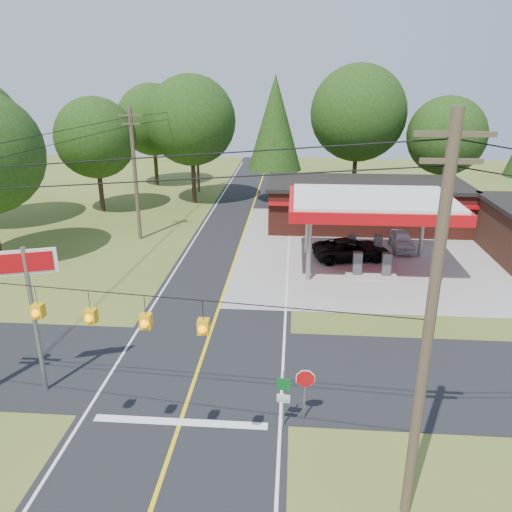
# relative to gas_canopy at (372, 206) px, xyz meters

# --- Properties ---
(ground) EXTENTS (120.00, 120.00, 0.00)m
(ground) POSITION_rel_gas_canopy_xyz_m (-9.00, -13.00, -4.27)
(ground) COLOR #465C20
(ground) RESTS_ON ground
(main_highway) EXTENTS (8.00, 120.00, 0.02)m
(main_highway) POSITION_rel_gas_canopy_xyz_m (-9.00, -13.00, -4.26)
(main_highway) COLOR black
(main_highway) RESTS_ON ground
(cross_road) EXTENTS (70.00, 7.00, 0.02)m
(cross_road) POSITION_rel_gas_canopy_xyz_m (-9.00, -13.00, -4.25)
(cross_road) COLOR black
(cross_road) RESTS_ON ground
(lane_center_yellow) EXTENTS (0.15, 110.00, 0.00)m
(lane_center_yellow) POSITION_rel_gas_canopy_xyz_m (-9.00, -13.00, -4.24)
(lane_center_yellow) COLOR yellow
(lane_center_yellow) RESTS_ON main_highway
(gas_canopy) EXTENTS (10.60, 7.40, 4.88)m
(gas_canopy) POSITION_rel_gas_canopy_xyz_m (0.00, 0.00, 0.00)
(gas_canopy) COLOR gray
(gas_canopy) RESTS_ON ground
(convenience_store) EXTENTS (16.40, 7.55, 3.80)m
(convenience_store) POSITION_rel_gas_canopy_xyz_m (1.00, 9.98, -2.35)
(convenience_store) COLOR maroon
(convenience_store) RESTS_ON ground
(utility_pole_near_right) EXTENTS (1.80, 0.30, 11.50)m
(utility_pole_near_right) POSITION_rel_gas_canopy_xyz_m (-1.50, -20.00, 1.69)
(utility_pole_near_right) COLOR #473828
(utility_pole_near_right) RESTS_ON ground
(utility_pole_far_left) EXTENTS (1.80, 0.30, 10.00)m
(utility_pole_far_left) POSITION_rel_gas_canopy_xyz_m (-17.00, 5.00, 0.93)
(utility_pole_far_left) COLOR #473828
(utility_pole_far_left) RESTS_ON ground
(utility_pole_north) EXTENTS (0.30, 0.30, 9.50)m
(utility_pole_north) POSITION_rel_gas_canopy_xyz_m (-15.50, 22.00, 0.48)
(utility_pole_north) COLOR #473828
(utility_pole_north) RESTS_ON ground
(overhead_beacons) EXTENTS (17.04, 2.04, 1.03)m
(overhead_beacons) POSITION_rel_gas_canopy_xyz_m (-10.00, -19.00, 1.95)
(overhead_beacons) COLOR black
(overhead_beacons) RESTS_ON ground
(treeline_backdrop) EXTENTS (70.27, 51.59, 13.30)m
(treeline_backdrop) POSITION_rel_gas_canopy_xyz_m (-8.18, 11.01, 3.22)
(treeline_backdrop) COLOR #332316
(treeline_backdrop) RESTS_ON ground
(suv_car) EXTENTS (6.34, 6.34, 1.47)m
(suv_car) POSITION_rel_gas_canopy_xyz_m (-0.93, 1.50, -3.53)
(suv_car) COLOR black
(suv_car) RESTS_ON ground
(sedan_car) EXTENTS (4.07, 4.07, 1.33)m
(sedan_car) POSITION_rel_gas_canopy_xyz_m (3.00, 4.00, -3.60)
(sedan_car) COLOR silver
(sedan_car) RESTS_ON ground
(big_stop_sign) EXTENTS (2.20, 0.81, 6.18)m
(big_stop_sign) POSITION_rel_gas_canopy_xyz_m (-14.92, -15.01, 0.26)
(big_stop_sign) COLOR gray
(big_stop_sign) RESTS_ON ground
(octagonal_stop_sign) EXTENTS (0.75, 0.09, 2.13)m
(octagonal_stop_sign) POSITION_rel_gas_canopy_xyz_m (-4.43, -16.01, -2.70)
(octagonal_stop_sign) COLOR gray
(octagonal_stop_sign) RESTS_ON ground
(route_sign_post) EXTENTS (0.48, 0.12, 2.36)m
(route_sign_post) POSITION_rel_gas_canopy_xyz_m (-5.20, -16.52, -2.85)
(route_sign_post) COLOR gray
(route_sign_post) RESTS_ON ground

